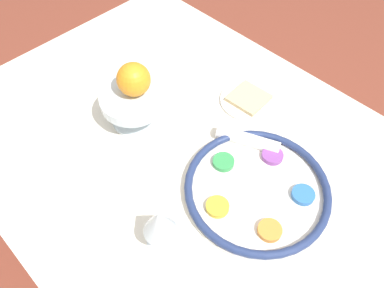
# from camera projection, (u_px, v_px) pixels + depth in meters

# --- Properties ---
(ground_plane) EXTENTS (8.00, 8.00, 0.00)m
(ground_plane) POSITION_uv_depth(u_px,v_px,m) (204.00, 267.00, 1.56)
(ground_plane) COLOR brown
(dining_table) EXTENTS (1.51, 0.96, 0.75)m
(dining_table) POSITION_uv_depth(u_px,v_px,m) (207.00, 229.00, 1.27)
(dining_table) COLOR silver
(dining_table) RESTS_ON ground_plane
(seder_plate) EXTENTS (0.36, 0.36, 0.03)m
(seder_plate) POSITION_uv_depth(u_px,v_px,m) (257.00, 189.00, 0.91)
(seder_plate) COLOR silver
(seder_plate) RESTS_ON dining_table
(wine_glass) EXTENTS (0.07, 0.07, 0.14)m
(wine_glass) POSITION_uv_depth(u_px,v_px,m) (159.00, 224.00, 0.77)
(wine_glass) COLOR silver
(wine_glass) RESTS_ON dining_table
(fruit_stand) EXTENTS (0.18, 0.18, 0.10)m
(fruit_stand) POSITION_uv_depth(u_px,v_px,m) (133.00, 102.00, 1.01)
(fruit_stand) COLOR silver
(fruit_stand) RESTS_ON dining_table
(orange_fruit) EXTENTS (0.09, 0.09, 0.09)m
(orange_fruit) POSITION_uv_depth(u_px,v_px,m) (134.00, 79.00, 0.96)
(orange_fruit) COLOR orange
(orange_fruit) RESTS_ON fruit_stand
(bread_plate) EXTENTS (0.17, 0.17, 0.02)m
(bread_plate) POSITION_uv_depth(u_px,v_px,m) (248.00, 100.00, 1.11)
(bread_plate) COLOR silver
(bread_plate) RESTS_ON dining_table
(napkin_roll) EXTENTS (0.17, 0.10, 0.04)m
(napkin_roll) POSITION_uv_depth(u_px,v_px,m) (248.00, 140.00, 1.00)
(napkin_roll) COLOR white
(napkin_roll) RESTS_ON dining_table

